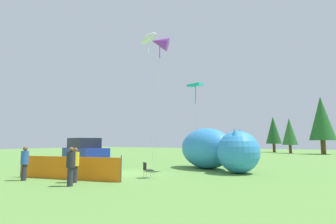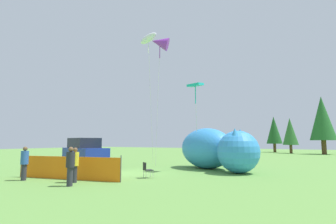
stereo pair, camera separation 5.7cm
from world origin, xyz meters
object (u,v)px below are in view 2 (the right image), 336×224
at_px(folding_chair, 147,169).
at_px(parked_car, 85,153).
at_px(kite_teal_diamond, 195,86).
at_px(spectator_in_blue_shirt, 24,162).
at_px(kite_purple_delta, 160,43).
at_px(inflatable_cat, 214,150).
at_px(spectator_in_grey_shirt, 70,165).
at_px(spectator_in_yellow_shirt, 75,163).
at_px(kite_white_ghost, 148,39).

bearing_deg(folding_chair, parked_car, 109.08).
xyz_separation_m(folding_chair, kite_teal_diamond, (1.13, 4.21, 5.24)).
distance_m(spectator_in_blue_shirt, kite_purple_delta, 13.29).
relative_size(spectator_in_blue_shirt, kite_purple_delta, 0.16).
relative_size(parked_car, kite_teal_diamond, 0.74).
distance_m(parked_car, inflatable_cat, 9.50).
xyz_separation_m(spectator_in_blue_shirt, spectator_in_grey_shirt, (3.47, -0.04, 0.01)).
xyz_separation_m(parked_car, kite_purple_delta, (4.31, 3.58, 8.91)).
relative_size(parked_car, spectator_in_yellow_shirt, 2.66).
height_order(spectator_in_yellow_shirt, kite_purple_delta, kite_purple_delta).
height_order(spectator_in_blue_shirt, spectator_in_grey_shirt, spectator_in_grey_shirt).
xyz_separation_m(kite_purple_delta, kite_white_ghost, (-1.10, -0.04, 0.53)).
height_order(spectator_in_blue_shirt, kite_white_ghost, kite_white_ghost).
bearing_deg(kite_purple_delta, spectator_in_blue_shirt, -104.47).
distance_m(spectator_in_grey_shirt, kite_teal_diamond, 9.77).
bearing_deg(kite_white_ghost, spectator_in_grey_shirt, -77.15).
distance_m(folding_chair, kite_white_ghost, 12.03).
bearing_deg(inflatable_cat, kite_white_ghost, -143.93).
bearing_deg(parked_car, spectator_in_yellow_shirt, -28.47).
distance_m(inflatable_cat, kite_purple_delta, 9.68).
xyz_separation_m(spectator_in_blue_shirt, spectator_in_yellow_shirt, (2.82, 0.78, -0.02)).
height_order(inflatable_cat, spectator_in_grey_shirt, inflatable_cat).
bearing_deg(inflatable_cat, spectator_in_yellow_shirt, -81.33).
distance_m(folding_chair, spectator_in_grey_shirt, 4.18).
bearing_deg(kite_teal_diamond, parked_car, -164.45).
relative_size(spectator_in_grey_shirt, kite_white_ghost, 0.16).
bearing_deg(spectator_in_blue_shirt, kite_white_ghost, 81.95).
relative_size(inflatable_cat, kite_white_ghost, 0.64).
height_order(parked_car, kite_teal_diamond, kite_teal_diamond).
bearing_deg(kite_purple_delta, kite_teal_diamond, -20.21).
distance_m(parked_car, kite_purple_delta, 10.53).
relative_size(parked_car, spectator_in_grey_shirt, 2.58).
bearing_deg(kite_purple_delta, kite_white_ghost, -177.86).
bearing_deg(spectator_in_yellow_shirt, inflatable_cat, 65.99).
bearing_deg(kite_white_ghost, inflatable_cat, 3.39).
bearing_deg(parked_car, kite_purple_delta, 58.27).
bearing_deg(spectator_in_yellow_shirt, spectator_in_grey_shirt, -51.68).
distance_m(spectator_in_yellow_shirt, kite_white_ghost, 12.98).
height_order(folding_chair, inflatable_cat, inflatable_cat).
bearing_deg(spectator_in_grey_shirt, kite_white_ghost, 102.85).
distance_m(inflatable_cat, kite_teal_diamond, 4.72).
bearing_deg(kite_purple_delta, parked_car, -140.24).
bearing_deg(spectator_in_yellow_shirt, kite_teal_diamond, 65.58).
xyz_separation_m(parked_car, folding_chair, (6.87, -1.99, -0.59)).
relative_size(inflatable_cat, spectator_in_grey_shirt, 4.06).
relative_size(inflatable_cat, spectator_in_blue_shirt, 4.11).
bearing_deg(kite_teal_diamond, spectator_in_yellow_shirt, -114.42).
height_order(spectator_in_grey_shirt, kite_teal_diamond, kite_teal_diamond).
xyz_separation_m(folding_chair, spectator_in_grey_shirt, (-1.51, -3.88, 0.45)).
relative_size(spectator_in_blue_shirt, spectator_in_yellow_shirt, 1.02).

